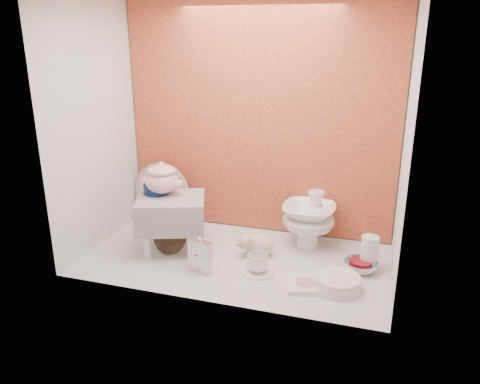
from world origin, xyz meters
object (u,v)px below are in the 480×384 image
at_px(floral_platter, 162,193).
at_px(mantel_clock, 200,255).
at_px(step_stool, 172,224).
at_px(crystal_bowl, 360,266).
at_px(plush_pig, 259,244).
at_px(dinner_plate_stack, 338,283).
at_px(gold_rim_teacup, 258,263).
at_px(porcelain_tower, 309,219).
at_px(soup_tureen, 162,178).
at_px(blue_white_vase, 175,209).

distance_m(floral_platter, mantel_clock, 0.81).
bearing_deg(floral_platter, step_stool, -56.66).
height_order(floral_platter, crystal_bowl, floral_platter).
bearing_deg(step_stool, plush_pig, -10.62).
bearing_deg(dinner_plate_stack, crystal_bowl, 66.92).
distance_m(plush_pig, gold_rim_teacup, 0.23).
bearing_deg(porcelain_tower, crystal_bowl, -35.02).
distance_m(gold_rim_teacup, dinner_plate_stack, 0.46).
xyz_separation_m(floral_platter, porcelain_tower, (1.05, -0.08, -0.03)).
bearing_deg(gold_rim_teacup, mantel_clock, -165.78).
height_order(plush_pig, porcelain_tower, porcelain_tower).
bearing_deg(plush_pig, gold_rim_teacup, -94.03).
bearing_deg(gold_rim_teacup, step_stool, 167.08).
relative_size(plush_pig, dinner_plate_stack, 0.93).
bearing_deg(plush_pig, mantel_clock, -148.18).
bearing_deg(floral_platter, soup_tureen, -62.10).
xyz_separation_m(mantel_clock, porcelain_tower, (0.52, 0.52, 0.08)).
bearing_deg(porcelain_tower, dinner_plate_stack, -63.27).
bearing_deg(porcelain_tower, gold_rim_teacup, -115.57).
distance_m(blue_white_vase, gold_rim_teacup, 0.87).
height_order(mantel_clock, gold_rim_teacup, mantel_clock).
distance_m(blue_white_vase, plush_pig, 0.72).
relative_size(dinner_plate_stack, crystal_bowl, 1.32).
height_order(plush_pig, gold_rim_teacup, plush_pig).
relative_size(gold_rim_teacup, crystal_bowl, 0.66).
xyz_separation_m(mantel_clock, dinner_plate_stack, (0.77, 0.04, -0.07)).
relative_size(plush_pig, crystal_bowl, 1.23).
relative_size(soup_tureen, porcelain_tower, 0.66).
bearing_deg(dinner_plate_stack, floral_platter, 156.38).
bearing_deg(gold_rim_teacup, crystal_bowl, 19.45).
height_order(mantel_clock, porcelain_tower, porcelain_tower).
relative_size(step_stool, crystal_bowl, 2.08).
height_order(plush_pig, dinner_plate_stack, plush_pig).
relative_size(floral_platter, porcelain_tower, 1.17).
bearing_deg(mantel_clock, plush_pig, 67.64).
distance_m(dinner_plate_stack, crystal_bowl, 0.26).
relative_size(dinner_plate_stack, porcelain_tower, 0.69).
relative_size(step_stool, floral_platter, 0.92).
bearing_deg(crystal_bowl, blue_white_vase, 167.76).
xyz_separation_m(floral_platter, mantel_clock, (0.53, -0.60, -0.11)).
height_order(blue_white_vase, mantel_clock, blue_white_vase).
distance_m(step_stool, dinner_plate_stack, 1.07).
relative_size(soup_tureen, mantel_clock, 1.18).
bearing_deg(plush_pig, porcelain_tower, 20.80).
height_order(blue_white_vase, dinner_plate_stack, blue_white_vase).
relative_size(blue_white_vase, gold_rim_teacup, 2.01).
bearing_deg(floral_platter, porcelain_tower, -4.52).
distance_m(mantel_clock, gold_rim_teacup, 0.33).
bearing_deg(porcelain_tower, soup_tureen, -163.41).
distance_m(floral_platter, blue_white_vase, 0.15).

